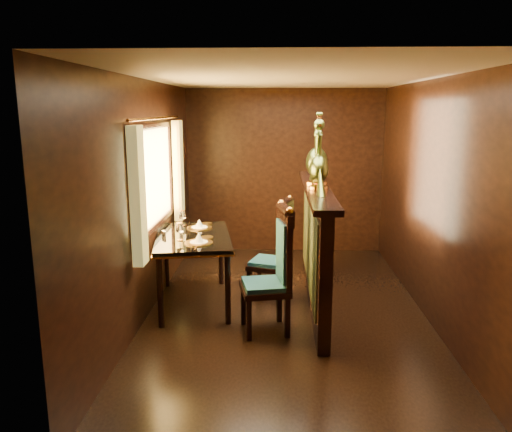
{
  "coord_description": "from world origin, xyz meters",
  "views": [
    {
      "loc": [
        -0.12,
        -5.17,
        2.19
      ],
      "look_at": [
        -0.35,
        0.31,
        1.01
      ],
      "focal_mm": 35.0,
      "sensor_mm": 36.0,
      "label": 1
    }
  ],
  "objects_px": {
    "dining_table": "(193,242)",
    "peacock_right": "(317,149)",
    "peacock_left": "(319,157)",
    "chair_left": "(277,266)",
    "chair_right": "(279,248)"
  },
  "relations": [
    {
      "from": "chair_right",
      "to": "chair_left",
      "type": "bearing_deg",
      "value": -73.63
    },
    {
      "from": "dining_table",
      "to": "peacock_left",
      "type": "relative_size",
      "value": 2.2
    },
    {
      "from": "dining_table",
      "to": "peacock_right",
      "type": "relative_size",
      "value": 1.85
    },
    {
      "from": "peacock_left",
      "to": "chair_left",
      "type": "bearing_deg",
      "value": -129.12
    },
    {
      "from": "chair_left",
      "to": "chair_right",
      "type": "distance_m",
      "value": 0.8
    },
    {
      "from": "dining_table",
      "to": "chair_left",
      "type": "distance_m",
      "value": 1.16
    },
    {
      "from": "chair_right",
      "to": "peacock_right",
      "type": "distance_m",
      "value": 1.2
    },
    {
      "from": "dining_table",
      "to": "peacock_right",
      "type": "distance_m",
      "value": 1.73
    },
    {
      "from": "dining_table",
      "to": "peacock_left",
      "type": "height_order",
      "value": "peacock_left"
    },
    {
      "from": "peacock_left",
      "to": "peacock_right",
      "type": "height_order",
      "value": "peacock_right"
    },
    {
      "from": "chair_right",
      "to": "dining_table",
      "type": "bearing_deg",
      "value": -154.49
    },
    {
      "from": "chair_left",
      "to": "dining_table",
      "type": "bearing_deg",
      "value": 133.11
    },
    {
      "from": "dining_table",
      "to": "chair_right",
      "type": "xyz_separation_m",
      "value": [
        0.96,
        0.13,
        -0.1
      ]
    },
    {
      "from": "chair_right",
      "to": "peacock_left",
      "type": "bearing_deg",
      "value": -15.49
    },
    {
      "from": "peacock_left",
      "to": "peacock_right",
      "type": "bearing_deg",
      "value": 90.0
    }
  ]
}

